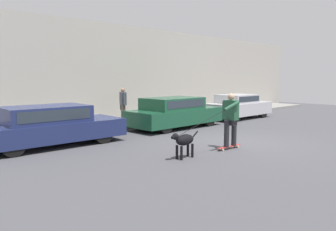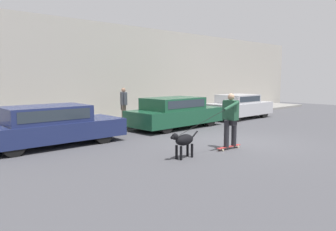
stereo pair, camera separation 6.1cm
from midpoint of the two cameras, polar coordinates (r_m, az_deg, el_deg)
name	(u,v)px [view 2 (the right image)]	position (r m, az deg, el deg)	size (l,w,h in m)	color
ground_plane	(237,142)	(11.25, 12.15, -4.60)	(36.00, 36.00, 0.00)	#47474C
back_wall	(115,73)	(16.28, -9.12, 7.24)	(32.00, 0.30, 4.71)	#ADA89E
sidewalk_curb	(132,123)	(15.35, -6.22, -1.24)	(30.00, 2.30, 0.14)	gray
parked_car_0	(50,126)	(11.01, -19.66, -1.72)	(4.55, 1.86, 1.28)	black
parked_car_1	(175,113)	(14.10, 1.39, 0.48)	(4.43, 1.90, 1.31)	black
parked_car_2	(239,107)	(17.71, 12.38, 1.53)	(3.97, 1.68, 1.27)	black
dog	(184,141)	(8.79, 2.95, -4.41)	(1.03, 0.32, 0.72)	black
skateboarder	(230,118)	(10.03, 10.96, -0.39)	(2.66, 0.64, 1.69)	beige
pedestrian_with_bag	(124,104)	(14.98, -7.62, 2.08)	(0.41, 0.73, 1.56)	brown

